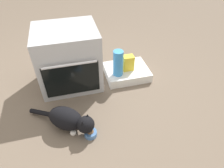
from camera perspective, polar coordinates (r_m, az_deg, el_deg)
ground at (r=2.01m, az=-11.07°, el=-7.56°), size 8.00×8.00×0.00m
oven at (r=2.16m, az=-12.46°, el=7.35°), size 0.63×0.59×0.65m
pantry_cabinet at (r=2.37m, az=4.25°, el=3.51°), size 0.50×0.40×0.10m
food_bowl at (r=1.78m, az=-6.23°, el=-13.97°), size 0.11×0.11×0.07m
cat at (r=1.79m, az=-12.31°, el=-10.02°), size 0.58×0.47×0.22m
snack_bag at (r=2.27m, az=4.71°, el=6.13°), size 0.12×0.09×0.18m
water_bottle at (r=2.15m, az=1.79°, el=6.05°), size 0.11×0.11×0.30m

